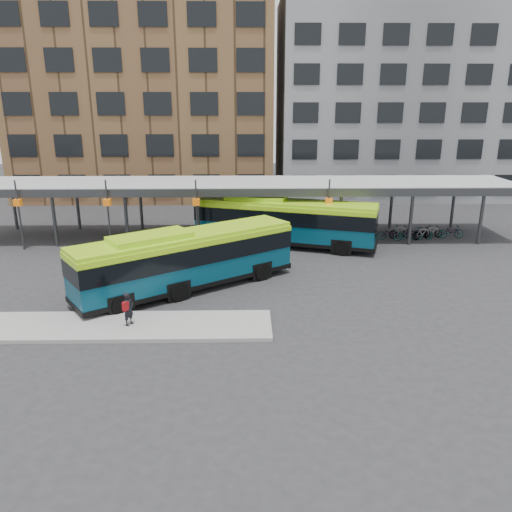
{
  "coord_description": "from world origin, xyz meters",
  "views": [
    {
      "loc": [
        0.44,
        -23.66,
        9.78
      ],
      "look_at": [
        0.91,
        2.09,
        1.8
      ],
      "focal_mm": 35.0,
      "sensor_mm": 36.0,
      "label": 1
    }
  ],
  "objects": [
    {
      "name": "ground",
      "position": [
        0.0,
        0.0,
        0.0
      ],
      "size": [
        120.0,
        120.0,
        0.0
      ],
      "primitive_type": "plane",
      "color": "#28282B",
      "rests_on": "ground"
    },
    {
      "name": "boarding_island",
      "position": [
        -5.5,
        -3.0,
        0.09
      ],
      "size": [
        14.0,
        3.0,
        0.18
      ],
      "primitive_type": "cube",
      "color": "gray",
      "rests_on": "ground"
    },
    {
      "name": "canopy",
      "position": [
        -0.06,
        12.87,
        3.91
      ],
      "size": [
        40.0,
        6.53,
        4.8
      ],
      "color": "#999B9E",
      "rests_on": "ground"
    },
    {
      "name": "building_brick",
      "position": [
        -10.0,
        32.0,
        11.0
      ],
      "size": [
        26.0,
        14.0,
        22.0
      ],
      "primitive_type": "cube",
      "color": "brown",
      "rests_on": "ground"
    },
    {
      "name": "building_grey",
      "position": [
        16.0,
        32.0,
        10.0
      ],
      "size": [
        24.0,
        14.0,
        20.0
      ],
      "primitive_type": "cube",
      "color": "slate",
      "rests_on": "ground"
    },
    {
      "name": "bus_front",
      "position": [
        -2.83,
        1.87,
        1.77
      ],
      "size": [
        11.58,
        9.25,
        3.4
      ],
      "rotation": [
        0.0,
        0.0,
        0.61
      ],
      "color": "#073B50",
      "rests_on": "ground"
    },
    {
      "name": "bus_rear",
      "position": [
        3.03,
        10.48,
        1.82
      ],
      "size": [
        12.85,
        6.48,
        3.49
      ],
      "rotation": [
        0.0,
        0.0,
        -0.32
      ],
      "color": "#073B50",
      "rests_on": "ground"
    },
    {
      "name": "pedestrian",
      "position": [
        -4.88,
        -3.04,
        0.96
      ],
      "size": [
        0.59,
        0.67,
        1.53
      ],
      "rotation": [
        0.0,
        0.0,
        1.08
      ],
      "color": "black",
      "rests_on": "boarding_island"
    },
    {
      "name": "bike_rack",
      "position": [
        13.17,
        11.99,
        0.48
      ],
      "size": [
        6.62,
        1.46,
        0.99
      ],
      "color": "slate",
      "rests_on": "ground"
    }
  ]
}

